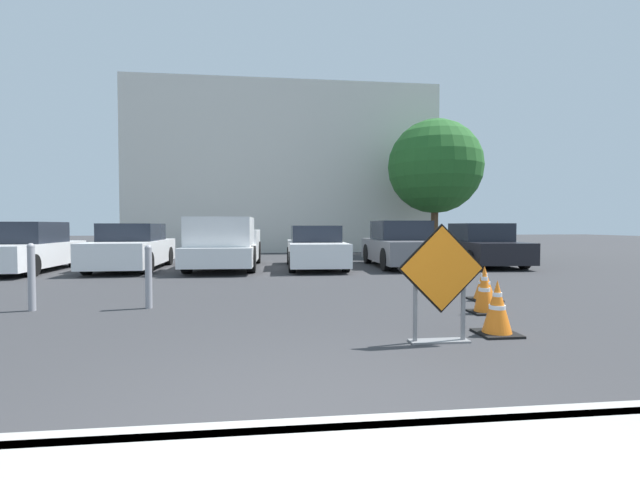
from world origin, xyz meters
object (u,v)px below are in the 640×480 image
object	(u,v)px
traffic_cone_third	(484,284)
parked_car_fifth	(481,246)
parked_car_third	(315,248)
parked_car_fourth	(401,246)
traffic_cone_second	(484,290)
road_closed_sign	(441,279)
parked_car_second	(132,248)
bollard_nearest	(149,275)
parked_car_nearest	(27,249)
traffic_cone_nearest	(497,308)
pickup_truck	(225,246)
bollard_second	(32,275)

from	to	relation	value
traffic_cone_third	parked_car_fifth	size ratio (longest dim) A/B	0.15
parked_car_third	parked_car_fourth	xyz separation A→B (m)	(2.88, 0.07, 0.07)
traffic_cone_second	parked_car_third	bearing A→B (deg)	104.21
road_closed_sign	parked_car_third	xyz separation A→B (m)	(-0.53, 9.00, -0.11)
parked_car_second	bollard_nearest	world-z (taller)	parked_car_second
traffic_cone_third	bollard_nearest	distance (m)	5.91
parked_car_nearest	parked_car_fourth	size ratio (longest dim) A/B	1.06
parked_car_fifth	bollard_nearest	bearing A→B (deg)	39.42
traffic_cone_nearest	parked_car_fifth	bearing A→B (deg)	63.90
pickup_truck	bollard_nearest	size ratio (longest dim) A/B	4.94
parked_car_fourth	bollard_nearest	size ratio (longest dim) A/B	3.99
traffic_cone_nearest	parked_car_fifth	xyz separation A→B (m)	(4.37, 8.92, 0.32)
pickup_truck	parked_car_fifth	xyz separation A→B (m)	(8.64, 0.22, -0.07)
traffic_cone_third	parked_car_third	world-z (taller)	parked_car_third
parked_car_third	road_closed_sign	bearing A→B (deg)	94.63
parked_car_nearest	parked_car_fifth	xyz separation A→B (m)	(14.39, 0.37, -0.01)
traffic_cone_nearest	parked_car_second	world-z (taller)	parked_car_second
bollard_second	parked_car_third	bearing A→B (deg)	50.78
road_closed_sign	bollard_second	distance (m)	6.33
parked_car_second	bollard_second	world-z (taller)	parked_car_second
parked_car_fourth	bollard_nearest	bearing A→B (deg)	46.86
traffic_cone_second	parked_car_fifth	size ratio (longest dim) A/B	0.18
pickup_truck	parked_car_third	bearing A→B (deg)	-178.51
parked_car_second	bollard_second	xyz separation A→B (m)	(0.50, -6.65, -0.09)
parked_car_fifth	traffic_cone_third	bearing A→B (deg)	66.89
parked_car_fifth	parked_car_fourth	bearing A→B (deg)	6.21
road_closed_sign	bollard_nearest	xyz separation A→B (m)	(-3.98, 2.56, -0.19)
road_closed_sign	bollard_nearest	world-z (taller)	road_closed_sign
parked_car_fifth	parked_car_second	bearing A→B (deg)	3.57
traffic_cone_second	pickup_truck	bearing A→B (deg)	122.71
parked_car_third	parked_car_fifth	distance (m)	5.76
traffic_cone_nearest	bollard_second	bearing A→B (deg)	161.08
parked_car_fourth	parked_car_fifth	bearing A→B (deg)	-176.37
pickup_truck	parked_car_fourth	xyz separation A→B (m)	(5.76, 0.09, -0.03)
traffic_cone_nearest	bollard_second	distance (m)	7.03
parked_car_nearest	parked_car_fourth	world-z (taller)	parked_car_fourth
parked_car_third	bollard_nearest	bearing A→B (deg)	63.08
parked_car_nearest	pickup_truck	distance (m)	5.75
parked_car_fifth	bollard_second	bearing A→B (deg)	34.70
traffic_cone_second	parked_car_fourth	distance (m)	7.59
parked_car_third	parked_car_fifth	xyz separation A→B (m)	(5.76, 0.20, 0.02)
traffic_cone_nearest	parked_car_fourth	distance (m)	8.92
pickup_truck	parked_car_second	bearing A→B (deg)	-3.31
parked_car_fourth	bollard_second	size ratio (longest dim) A/B	3.86
pickup_truck	parked_car_third	world-z (taller)	pickup_truck
traffic_cone_second	parked_car_second	bearing A→B (deg)	134.96
pickup_truck	parked_car_fourth	distance (m)	5.76
road_closed_sign	parked_car_nearest	xyz separation A→B (m)	(-9.17, 8.83, -0.08)
parked_car_second	pickup_truck	xyz separation A→B (m)	(2.87, -0.23, 0.07)
traffic_cone_second	parked_car_nearest	world-z (taller)	parked_car_nearest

